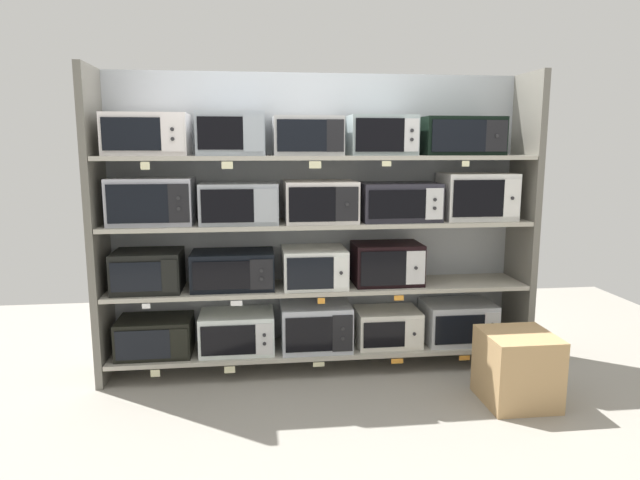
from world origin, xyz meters
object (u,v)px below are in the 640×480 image
(microwave_12, at_px, (399,202))
(microwave_7, at_px, (314,267))
(microwave_17, at_px, (381,136))
(microwave_9, at_px, (152,201))
(microwave_1, at_px, (237,331))
(microwave_15, at_px, (231,134))
(microwave_6, at_px, (233,270))
(microwave_14, at_px, (147,135))
(microwave_10, at_px, (239,203))
(microwave_3, at_px, (387,327))
(microwave_16, at_px, (307,136))
(microwave_5, at_px, (148,271))
(microwave_8, at_px, (387,263))
(microwave_4, at_px, (458,322))
(microwave_11, at_px, (319,201))
(microwave_0, at_px, (155,336))
(microwave_13, at_px, (477,196))
(shipping_carton, at_px, (517,368))
(microwave_18, at_px, (459,136))
(microwave_2, at_px, (315,325))

(microwave_12, bearing_deg, microwave_7, -179.97)
(microwave_17, bearing_deg, microwave_9, 180.00)
(microwave_1, xyz_separation_m, microwave_15, (-0.00, 0.00, 1.41))
(microwave_6, height_order, microwave_14, microwave_14)
(microwave_10, bearing_deg, microwave_3, 0.01)
(microwave_9, bearing_deg, microwave_16, 0.00)
(microwave_7, bearing_deg, microwave_3, 0.04)
(microwave_5, relative_size, microwave_12, 0.83)
(microwave_8, height_order, microwave_10, microwave_10)
(microwave_8, bearing_deg, microwave_10, 179.99)
(microwave_4, bearing_deg, microwave_17, -179.96)
(microwave_8, bearing_deg, microwave_3, 1.77)
(microwave_4, bearing_deg, microwave_1, -180.00)
(microwave_1, relative_size, microwave_5, 1.14)
(microwave_4, relative_size, microwave_14, 0.95)
(microwave_10, relative_size, microwave_11, 1.06)
(microwave_10, bearing_deg, microwave_16, -0.00)
(microwave_10, relative_size, microwave_16, 1.13)
(microwave_0, bearing_deg, microwave_8, -0.00)
(microwave_13, distance_m, shipping_carton, 1.26)
(microwave_7, distance_m, microwave_14, 1.47)
(microwave_13, xyz_separation_m, microwave_17, (-0.73, -0.00, 0.44))
(microwave_10, distance_m, microwave_16, 0.66)
(microwave_6, xyz_separation_m, microwave_9, (-0.54, -0.00, 0.50))
(microwave_6, xyz_separation_m, microwave_18, (1.63, -0.00, 0.94))
(microwave_6, bearing_deg, microwave_7, -0.03)
(microwave_10, bearing_deg, microwave_17, -0.01)
(microwave_16, xyz_separation_m, shipping_carton, (1.28, -0.71, -1.47))
(microwave_8, xyz_separation_m, microwave_15, (-1.11, 0.00, 0.93))
(microwave_5, height_order, microwave_12, microwave_12)
(microwave_0, bearing_deg, microwave_11, -0.00)
(microwave_1, relative_size, microwave_14, 0.97)
(microwave_1, relative_size, microwave_11, 1.05)
(microwave_11, relative_size, microwave_12, 0.90)
(microwave_14, distance_m, microwave_16, 1.08)
(microwave_3, height_order, microwave_10, microwave_10)
(microwave_2, bearing_deg, microwave_4, 0.01)
(microwave_5, relative_size, microwave_11, 0.92)
(microwave_0, bearing_deg, microwave_13, 0.00)
(microwave_8, relative_size, microwave_11, 0.98)
(microwave_7, xyz_separation_m, microwave_11, (0.04, 0.00, 0.48))
(microwave_11, bearing_deg, shipping_carton, -30.82)
(microwave_8, height_order, microwave_17, microwave_17)
(microwave_2, height_order, shipping_carton, microwave_2)
(microwave_4, xyz_separation_m, microwave_14, (-2.23, -0.00, 1.39))
(microwave_8, relative_size, microwave_10, 0.93)
(microwave_8, xyz_separation_m, microwave_12, (0.08, 0.00, 0.45))
(microwave_0, distance_m, microwave_6, 0.73)
(microwave_16, bearing_deg, microwave_4, 0.01)
(microwave_1, relative_size, microwave_15, 1.17)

